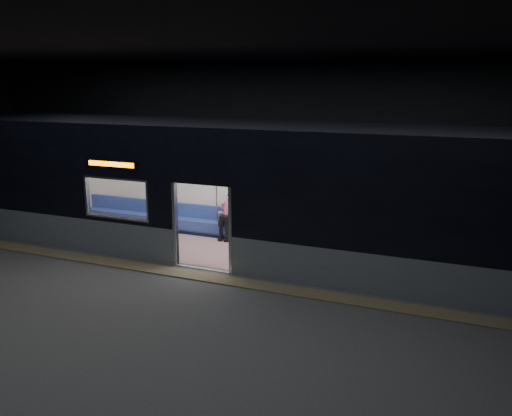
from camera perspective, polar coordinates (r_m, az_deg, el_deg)
The scene contains 7 objects.
station_floor at distance 12.17m, azimuth -7.93°, elevation -7.95°, with size 24.00×14.00×0.01m, color #47494C.
station_envelope at distance 11.38m, azimuth -8.52°, elevation 9.56°, with size 24.00×14.00×5.00m.
tactile_strip at distance 12.60m, azimuth -6.65°, elevation -7.05°, with size 22.80×0.50×0.03m, color #8C7F59.
metro_car at distance 13.82m, azimuth -2.77°, elevation 2.71°, with size 18.00×3.04×3.35m.
passenger at distance 15.16m, azimuth -2.87°, elevation -0.56°, with size 0.39×0.64×1.27m.
handbag at distance 15.02m, azimuth -3.27°, elevation -1.08°, with size 0.26×0.23×0.13m, color black.
transit_map at distance 13.92m, azimuth 16.17°, elevation 0.79°, with size 1.05×0.03×0.68m, color white.
Camera 1 is at (5.94, -9.68, 4.36)m, focal length 38.00 mm.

